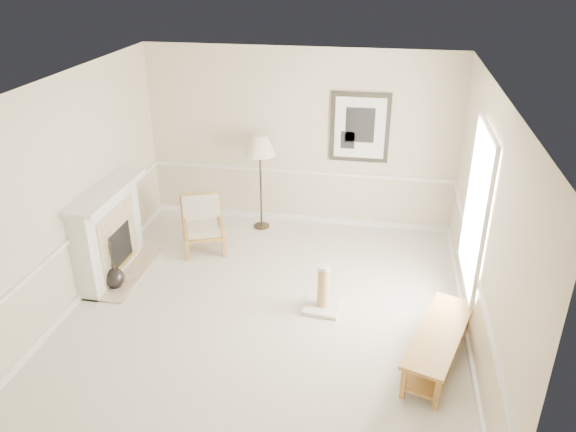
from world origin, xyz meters
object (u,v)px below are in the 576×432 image
object	(u,v)px
floor_vase	(115,279)
armchair	(203,221)
bench	(439,342)
floor_lamp	(260,148)
scratching_post	(323,295)

from	to	relation	value
floor_vase	armchair	world-z (taller)	armchair
bench	floor_lamp	bearing A→B (deg)	131.84
floor_lamp	scratching_post	xyz separation A→B (m)	(1.29, -2.17, -1.19)
floor_vase	armchair	size ratio (longest dim) A/B	0.94
armchair	scratching_post	distance (m)	2.44
bench	armchair	bearing A→B (deg)	147.72
floor_lamp	bench	size ratio (longest dim) A/B	1.00
floor_vase	bench	distance (m)	4.33
floor_lamp	scratching_post	bearing A→B (deg)	-59.19
armchair	floor_lamp	xyz separation A→B (m)	(0.73, 0.84, 0.94)
bench	scratching_post	world-z (taller)	scratching_post
armchair	scratching_post	xyz separation A→B (m)	(2.03, -1.33, -0.24)
bench	scratching_post	xyz separation A→B (m)	(-1.39, 0.82, -0.09)
armchair	floor_lamp	distance (m)	1.46
floor_lamp	bench	world-z (taller)	floor_lamp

